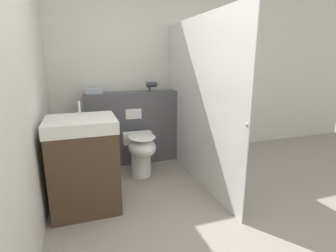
# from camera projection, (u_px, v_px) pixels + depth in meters

# --- Properties ---
(ground_plane) EXTENTS (12.00, 12.00, 0.00)m
(ground_plane) POSITION_uv_depth(u_px,v_px,m) (207.00, 238.00, 2.21)
(ground_plane) COLOR gray
(wall_back) EXTENTS (8.00, 0.06, 2.50)m
(wall_back) POSITION_uv_depth(u_px,v_px,m) (144.00, 74.00, 3.86)
(wall_back) COLOR silver
(wall_back) RESTS_ON ground_plane
(wall_side_left) EXTENTS (0.06, 8.00, 2.50)m
(wall_side_left) POSITION_uv_depth(u_px,v_px,m) (4.00, 100.00, 1.48)
(wall_side_left) COLOR silver
(wall_side_left) RESTS_ON ground_plane
(partition_panel) EXTENTS (1.27, 0.26, 1.03)m
(partition_panel) POSITION_uv_depth(u_px,v_px,m) (132.00, 128.00, 3.76)
(partition_panel) COLOR #4C4C51
(partition_panel) RESTS_ON ground_plane
(shower_glass) EXTENTS (0.04, 2.02, 1.95)m
(shower_glass) POSITION_uv_depth(u_px,v_px,m) (198.00, 102.00, 3.10)
(shower_glass) COLOR silver
(shower_glass) RESTS_ON ground_plane
(toilet) EXTENTS (0.38, 0.55, 0.56)m
(toilet) POSITION_uv_depth(u_px,v_px,m) (141.00, 150.00, 3.32)
(toilet) COLOR white
(toilet) RESTS_ON ground_plane
(sink_vanity) EXTENTS (0.65, 0.56, 1.07)m
(sink_vanity) POSITION_uv_depth(u_px,v_px,m) (84.00, 164.00, 2.58)
(sink_vanity) COLOR #473323
(sink_vanity) RESTS_ON ground_plane
(hair_drier) EXTENTS (0.17, 0.07, 0.13)m
(hair_drier) POSITION_uv_depth(u_px,v_px,m) (152.00, 85.00, 3.68)
(hair_drier) COLOR #2D2D33
(hair_drier) RESTS_ON partition_panel
(folded_towel) EXTENTS (0.23, 0.18, 0.06)m
(folded_towel) POSITION_uv_depth(u_px,v_px,m) (94.00, 91.00, 3.47)
(folded_towel) COLOR #8C9EAD
(folded_towel) RESTS_ON partition_panel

